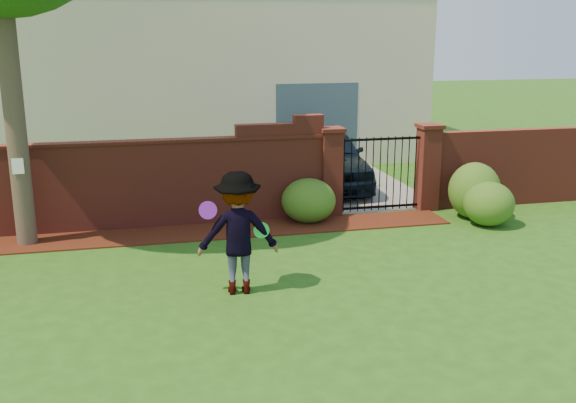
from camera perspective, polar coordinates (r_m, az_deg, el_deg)
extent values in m
cube|color=#245014|center=(9.78, -3.13, -8.31)|extent=(80.00, 80.00, 0.01)
cube|color=#39140A|center=(12.80, -9.97, -2.83)|extent=(11.10, 1.08, 0.03)
cube|color=maroon|center=(13.22, -15.50, 1.17)|extent=(8.70, 0.25, 1.70)
cube|color=maroon|center=(13.33, -0.75, 6.18)|extent=(1.80, 0.25, 0.30)
cube|color=maroon|center=(13.44, 1.76, 7.23)|extent=(0.60, 0.25, 0.16)
cube|color=maroon|center=(13.06, -15.76, 4.93)|extent=(8.70, 0.31, 0.06)
cube|color=maroon|center=(15.51, 18.77, 2.85)|extent=(4.00, 0.25, 1.70)
cube|color=maroon|center=(13.77, 3.74, 2.41)|extent=(0.42, 0.42, 1.80)
cube|color=maroon|center=(13.61, 3.80, 6.28)|extent=(0.50, 0.50, 0.08)
cube|color=maroon|center=(14.55, 12.07, 2.78)|extent=(0.42, 0.42, 1.80)
cube|color=maroon|center=(14.40, 12.27, 6.44)|extent=(0.50, 0.50, 0.08)
cylinder|color=black|center=(13.87, 4.89, 2.26)|extent=(0.02, 0.02, 1.60)
cylinder|color=black|center=(13.92, 5.52, 2.29)|extent=(0.02, 0.02, 1.60)
cylinder|color=black|center=(13.97, 6.15, 2.32)|extent=(0.02, 0.02, 1.60)
cylinder|color=black|center=(14.02, 6.78, 2.35)|extent=(0.02, 0.02, 1.60)
cylinder|color=black|center=(14.08, 7.40, 2.38)|extent=(0.02, 0.02, 1.60)
cylinder|color=black|center=(14.14, 8.01, 2.41)|extent=(0.02, 0.02, 1.60)
cylinder|color=black|center=(14.20, 8.62, 2.43)|extent=(0.02, 0.02, 1.60)
cylinder|color=black|center=(14.26, 9.23, 2.46)|extent=(0.02, 0.02, 1.60)
cylinder|color=black|center=(14.32, 9.83, 2.49)|extent=(0.02, 0.02, 1.60)
cylinder|color=black|center=(14.38, 10.42, 2.51)|extent=(0.02, 0.02, 1.60)
cylinder|color=black|center=(14.44, 11.01, 2.54)|extent=(0.02, 0.02, 1.60)
cube|color=black|center=(14.31, 7.91, -0.45)|extent=(1.78, 0.03, 0.05)
cube|color=black|center=(14.00, 8.12, 5.41)|extent=(1.78, 0.03, 0.05)
cube|color=gray|center=(18.02, 3.37, 2.40)|extent=(3.20, 8.00, 0.01)
cube|color=beige|center=(21.05, -6.39, 12.32)|extent=(12.00, 6.00, 6.00)
cube|color=#384C5B|center=(18.80, 2.51, 6.62)|extent=(2.40, 0.12, 2.40)
imported|color=black|center=(16.34, 3.34, 3.82)|extent=(2.04, 4.53, 1.51)
cylinder|color=#413127|center=(12.45, -23.25, 12.07)|extent=(0.36, 0.36, 7.00)
cube|color=white|center=(12.48, -22.48, 2.86)|extent=(0.20, 0.01, 0.28)
ellipsoid|color=#255419|center=(13.36, 1.80, 0.09)|extent=(1.11, 1.11, 0.91)
ellipsoid|color=#255419|center=(14.17, 15.93, 0.93)|extent=(1.07, 1.07, 1.18)
ellipsoid|color=#255419|center=(13.72, 17.10, -0.20)|extent=(1.01, 1.01, 0.90)
imported|color=gray|center=(9.64, -4.40, -2.80)|extent=(1.25, 0.79, 1.85)
cylinder|color=purple|center=(9.42, -7.00, -0.76)|extent=(0.26, 0.08, 0.26)
cylinder|color=green|center=(9.58, -2.33, -2.51)|extent=(0.24, 0.06, 0.24)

